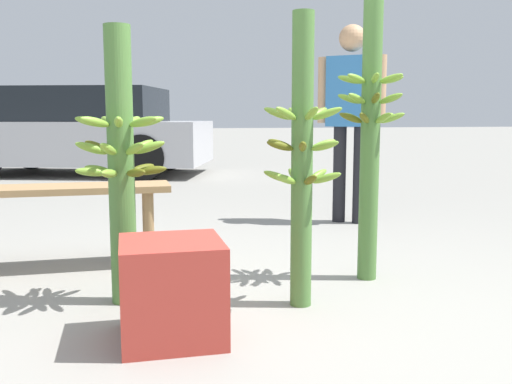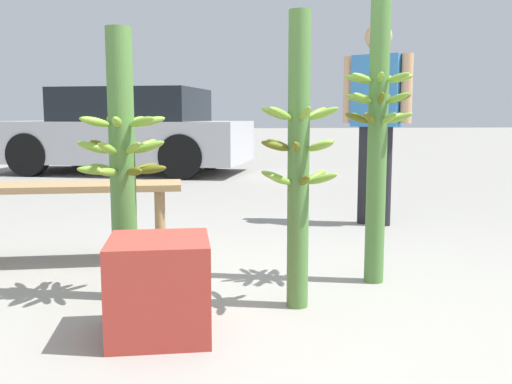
{
  "view_description": "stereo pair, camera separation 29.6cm",
  "coord_description": "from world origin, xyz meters",
  "px_view_note": "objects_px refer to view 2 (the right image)",
  "views": [
    {
      "loc": [
        -0.75,
        -2.55,
        0.95
      ],
      "look_at": [
        -0.08,
        0.32,
        0.55
      ],
      "focal_mm": 40.0,
      "sensor_mm": 36.0,
      "label": 1
    },
    {
      "loc": [
        -0.45,
        -2.6,
        0.95
      ],
      "look_at": [
        -0.08,
        0.32,
        0.55
      ],
      "focal_mm": 40.0,
      "sensor_mm": 36.0,
      "label": 2
    }
  ],
  "objects_px": {
    "market_bench": "(60,197)",
    "banana_stalk_left": "(122,162)",
    "parked_car": "(127,132)",
    "banana_stalk_center": "(298,160)",
    "produce_crate": "(159,287)",
    "vendor_person": "(377,105)",
    "banana_stalk_right": "(378,125)"
  },
  "relations": [
    {
      "from": "vendor_person",
      "to": "produce_crate",
      "type": "bearing_deg",
      "value": 91.35
    },
    {
      "from": "banana_stalk_left",
      "to": "vendor_person",
      "type": "xyz_separation_m",
      "value": [
        1.95,
        1.79,
        0.33
      ]
    },
    {
      "from": "banana_stalk_center",
      "to": "vendor_person",
      "type": "xyz_separation_m",
      "value": [
        1.09,
        2.04,
        0.3
      ]
    },
    {
      "from": "banana_stalk_left",
      "to": "banana_stalk_right",
      "type": "height_order",
      "value": "banana_stalk_right"
    },
    {
      "from": "banana_stalk_center",
      "to": "banana_stalk_right",
      "type": "height_order",
      "value": "banana_stalk_right"
    },
    {
      "from": "parked_car",
      "to": "produce_crate",
      "type": "xyz_separation_m",
      "value": [
        0.8,
        -7.26,
        -0.46
      ]
    },
    {
      "from": "banana_stalk_center",
      "to": "parked_car",
      "type": "bearing_deg",
      "value": 101.88
    },
    {
      "from": "banana_stalk_right",
      "to": "produce_crate",
      "type": "distance_m",
      "value": 1.51
    },
    {
      "from": "banana_stalk_right",
      "to": "banana_stalk_left",
      "type": "bearing_deg",
      "value": -175.25
    },
    {
      "from": "market_bench",
      "to": "produce_crate",
      "type": "xyz_separation_m",
      "value": [
        0.66,
        -1.27,
        -0.22
      ]
    },
    {
      "from": "parked_car",
      "to": "produce_crate",
      "type": "relative_size",
      "value": 10.31
    },
    {
      "from": "vendor_person",
      "to": "market_bench",
      "type": "distance_m",
      "value": 2.71
    },
    {
      "from": "banana_stalk_center",
      "to": "vendor_person",
      "type": "height_order",
      "value": "vendor_person"
    },
    {
      "from": "banana_stalk_left",
      "to": "vendor_person",
      "type": "distance_m",
      "value": 2.67
    },
    {
      "from": "banana_stalk_right",
      "to": "parked_car",
      "type": "distance_m",
      "value": 6.9
    },
    {
      "from": "market_bench",
      "to": "produce_crate",
      "type": "relative_size",
      "value": 3.55
    },
    {
      "from": "market_bench",
      "to": "parked_car",
      "type": "xyz_separation_m",
      "value": [
        -0.14,
        5.99,
        0.24
      ]
    },
    {
      "from": "banana_stalk_left",
      "to": "banana_stalk_center",
      "type": "height_order",
      "value": "banana_stalk_center"
    },
    {
      "from": "vendor_person",
      "to": "parked_car",
      "type": "height_order",
      "value": "vendor_person"
    },
    {
      "from": "market_bench",
      "to": "banana_stalk_left",
      "type": "bearing_deg",
      "value": -58.1
    },
    {
      "from": "banana_stalk_left",
      "to": "parked_car",
      "type": "height_order",
      "value": "parked_car"
    },
    {
      "from": "banana_stalk_left",
      "to": "banana_stalk_right",
      "type": "xyz_separation_m",
      "value": [
        1.38,
        0.11,
        0.18
      ]
    },
    {
      "from": "banana_stalk_center",
      "to": "parked_car",
      "type": "distance_m",
      "value": 7.12
    },
    {
      "from": "banana_stalk_right",
      "to": "produce_crate",
      "type": "xyz_separation_m",
      "value": [
        -1.18,
        -0.65,
        -0.68
      ]
    },
    {
      "from": "banana_stalk_left",
      "to": "market_bench",
      "type": "relative_size",
      "value": 0.91
    },
    {
      "from": "banana_stalk_center",
      "to": "produce_crate",
      "type": "bearing_deg",
      "value": -156.35
    },
    {
      "from": "vendor_person",
      "to": "parked_car",
      "type": "distance_m",
      "value": 5.56
    },
    {
      "from": "banana_stalk_right",
      "to": "vendor_person",
      "type": "height_order",
      "value": "banana_stalk_right"
    },
    {
      "from": "banana_stalk_center",
      "to": "produce_crate",
      "type": "relative_size",
      "value": 3.37
    },
    {
      "from": "produce_crate",
      "to": "parked_car",
      "type": "bearing_deg",
      "value": 96.31
    },
    {
      "from": "parked_car",
      "to": "banana_stalk_center",
      "type": "bearing_deg",
      "value": -150.44
    },
    {
      "from": "parked_car",
      "to": "produce_crate",
      "type": "distance_m",
      "value": 7.32
    }
  ]
}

